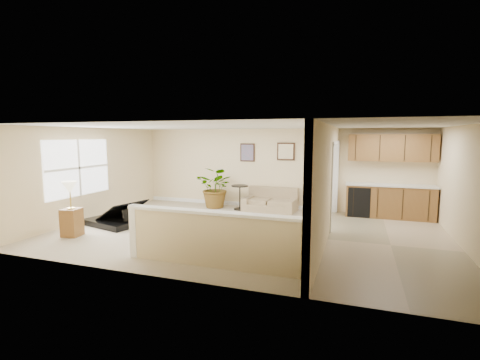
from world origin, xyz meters
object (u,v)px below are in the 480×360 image
(accent_table, at_px, (240,194))
(lamp_stand, at_px, (71,213))
(small_plant, at_px, (320,208))
(piano, at_px, (120,201))
(palm_plant, at_px, (217,188))
(loveseat, at_px, (270,199))
(piano_bench, at_px, (198,222))

(accent_table, relative_size, lamp_stand, 0.60)
(small_plant, bearing_deg, accent_table, 177.54)
(accent_table, height_order, lamp_stand, lamp_stand)
(accent_table, xyz_separation_m, small_plant, (2.45, -0.11, -0.26))
(lamp_stand, bearing_deg, accent_table, 55.78)
(piano, xyz_separation_m, palm_plant, (1.67, 2.59, 0.08))
(loveseat, relative_size, small_plant, 3.07)
(piano_bench, xyz_separation_m, small_plant, (2.61, 2.57, 0.00))
(accent_table, height_order, small_plant, accent_table)
(piano, height_order, small_plant, piano)
(accent_table, bearing_deg, loveseat, 12.86)
(loveseat, xyz_separation_m, small_plant, (1.53, -0.32, -0.12))
(loveseat, bearing_deg, small_plant, -8.50)
(palm_plant, relative_size, small_plant, 2.46)
(piano_bench, bearing_deg, lamp_stand, -153.03)
(loveseat, height_order, lamp_stand, lamp_stand)
(piano_bench, relative_size, palm_plant, 0.51)
(piano, xyz_separation_m, small_plant, (4.92, 2.45, -0.34))
(piano, relative_size, lamp_stand, 1.52)
(palm_plant, bearing_deg, loveseat, 5.76)
(piano_bench, relative_size, small_plant, 1.25)
(lamp_stand, bearing_deg, palm_plant, 64.60)
(piano, height_order, accent_table, piano)
(lamp_stand, bearing_deg, piano, 80.88)
(loveseat, xyz_separation_m, accent_table, (-0.92, -0.21, 0.14))
(palm_plant, bearing_deg, lamp_stand, -115.40)
(small_plant, bearing_deg, piano_bench, -135.47)
(palm_plant, height_order, small_plant, palm_plant)
(loveseat, distance_m, accent_table, 0.96)
(loveseat, distance_m, lamp_stand, 5.53)
(piano, bearing_deg, palm_plant, 71.26)
(accent_table, distance_m, small_plant, 2.47)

